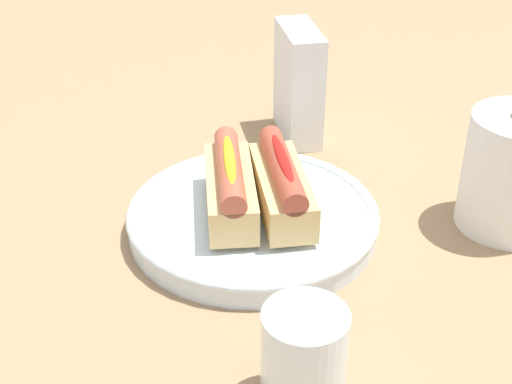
{
  "coord_description": "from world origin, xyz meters",
  "views": [
    {
      "loc": [
        0.65,
        -0.03,
        0.45
      ],
      "look_at": [
        0.0,
        0.0,
        0.05
      ],
      "focal_mm": 50.45,
      "sensor_mm": 36.0,
      "label": 1
    }
  ],
  "objects_px": {
    "serving_bowl": "(256,218)",
    "napkin_box": "(298,84)",
    "hotdog_front": "(230,186)",
    "water_glass": "(304,361)",
    "hotdog_back": "(282,185)"
  },
  "relations": [
    {
      "from": "serving_bowl",
      "to": "napkin_box",
      "type": "bearing_deg",
      "value": 163.81
    },
    {
      "from": "hotdog_back",
      "to": "napkin_box",
      "type": "height_order",
      "value": "napkin_box"
    },
    {
      "from": "hotdog_front",
      "to": "hotdog_back",
      "type": "relative_size",
      "value": 0.98
    },
    {
      "from": "serving_bowl",
      "to": "hotdog_back",
      "type": "relative_size",
      "value": 1.77
    },
    {
      "from": "serving_bowl",
      "to": "napkin_box",
      "type": "xyz_separation_m",
      "value": [
        -0.23,
        0.07,
        0.06
      ]
    },
    {
      "from": "serving_bowl",
      "to": "water_glass",
      "type": "bearing_deg",
      "value": 6.09
    },
    {
      "from": "hotdog_front",
      "to": "napkin_box",
      "type": "relative_size",
      "value": 1.01
    },
    {
      "from": "water_glass",
      "to": "hotdog_back",
      "type": "bearing_deg",
      "value": 179.64
    },
    {
      "from": "hotdog_front",
      "to": "napkin_box",
      "type": "xyz_separation_m",
      "value": [
        -0.23,
        0.09,
        0.02
      ]
    },
    {
      "from": "hotdog_back",
      "to": "water_glass",
      "type": "height_order",
      "value": "hotdog_back"
    },
    {
      "from": "serving_bowl",
      "to": "napkin_box",
      "type": "distance_m",
      "value": 0.25
    },
    {
      "from": "water_glass",
      "to": "napkin_box",
      "type": "bearing_deg",
      "value": 175.06
    },
    {
      "from": "water_glass",
      "to": "napkin_box",
      "type": "height_order",
      "value": "napkin_box"
    },
    {
      "from": "serving_bowl",
      "to": "water_glass",
      "type": "distance_m",
      "value": 0.25
    },
    {
      "from": "hotdog_front",
      "to": "napkin_box",
      "type": "height_order",
      "value": "napkin_box"
    }
  ]
}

